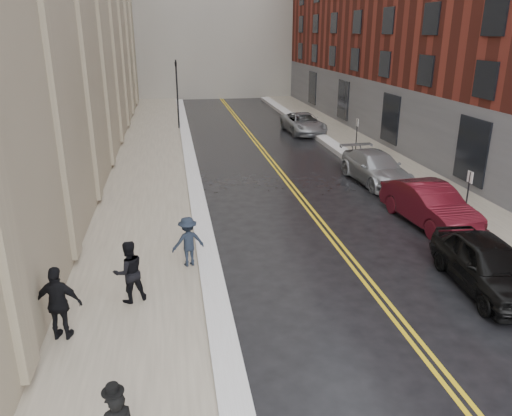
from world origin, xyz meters
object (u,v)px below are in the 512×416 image
object	(u,v)px
car_black	(488,265)
pedestrian_c	(59,303)
car_silver_far	(303,123)
car_silver_near	(376,168)
car_maroon	(429,204)
pedestrian_a	(129,272)
pedestrian_b	(188,241)

from	to	relation	value
car_black	pedestrian_c	distance (m)	11.82
car_black	pedestrian_c	bearing A→B (deg)	-171.69
car_black	car_silver_far	xyz separation A→B (m)	(0.75, 23.96, -0.05)
car_black	car_silver_near	world-z (taller)	car_black
car_maroon	car_silver_near	distance (m)	5.76
car_maroon	pedestrian_a	bearing A→B (deg)	-164.28
car_silver_far	car_black	bearing A→B (deg)	-93.94
pedestrian_c	pedestrian_b	bearing A→B (deg)	-120.80
car_maroon	car_black	bearing A→B (deg)	-105.65
car_silver_near	pedestrian_a	xyz separation A→B (m)	(-11.31, -10.18, 0.28)
car_silver_near	car_silver_far	bearing A→B (deg)	87.31
car_black	car_silver_near	distance (m)	11.00
pedestrian_a	pedestrian_c	size ratio (longest dim) A/B	0.94
pedestrian_a	pedestrian_b	bearing A→B (deg)	-151.74
car_silver_far	car_maroon	bearing A→B (deg)	-91.72
car_maroon	pedestrian_b	xyz separation A→B (m)	(-9.48, -2.44, 0.16)
car_black	car_silver_far	world-z (taller)	car_black
car_black	car_silver_far	bearing A→B (deg)	92.73
car_silver_far	pedestrian_c	bearing A→B (deg)	-119.02
car_maroon	pedestrian_c	bearing A→B (deg)	-160.68
car_maroon	pedestrian_b	distance (m)	9.79
car_black	pedestrian_a	xyz separation A→B (m)	(-10.27, 0.77, 0.26)
car_silver_far	car_silver_near	bearing A→B (deg)	-90.83
car_silver_near	pedestrian_b	xyz separation A→B (m)	(-9.64, -8.20, 0.20)
pedestrian_a	car_silver_far	bearing A→B (deg)	-136.98
car_maroon	pedestrian_a	distance (m)	12.01
car_maroon	car_silver_far	size ratio (longest dim) A/B	0.93
car_silver_far	pedestrian_b	size ratio (longest dim) A/B	3.24
car_silver_near	pedestrian_b	distance (m)	12.65
pedestrian_b	pedestrian_c	xyz separation A→B (m)	(-3.19, -3.54, 0.14)
car_maroon	pedestrian_b	bearing A→B (deg)	-171.50
car_black	car_maroon	world-z (taller)	car_maroon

